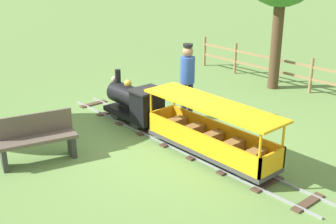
{
  "coord_description": "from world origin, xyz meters",
  "views": [
    {
      "loc": [
        -5.13,
        -5.84,
        3.44
      ],
      "look_at": [
        0.0,
        -0.0,
        0.55
      ],
      "focal_mm": 47.26,
      "sensor_mm": 36.0,
      "label": 1
    }
  ],
  "objects_px": {
    "passenger_car": "(210,136)",
    "conductor_person": "(187,76)",
    "locomotive": "(135,102)",
    "park_bench": "(37,138)"
  },
  "relations": [
    {
      "from": "passenger_car",
      "to": "conductor_person",
      "type": "xyz_separation_m",
      "value": [
        1.02,
        1.65,
        0.53
      ]
    },
    {
      "from": "locomotive",
      "to": "conductor_person",
      "type": "xyz_separation_m",
      "value": [
        1.02,
        -0.47,
        0.47
      ]
    },
    {
      "from": "locomotive",
      "to": "passenger_car",
      "type": "relative_size",
      "value": 0.54
    },
    {
      "from": "passenger_car",
      "to": "park_bench",
      "type": "height_order",
      "value": "passenger_car"
    },
    {
      "from": "passenger_car",
      "to": "locomotive",
      "type": "bearing_deg",
      "value": 90.0
    },
    {
      "from": "locomotive",
      "to": "park_bench",
      "type": "distance_m",
      "value": 2.29
    },
    {
      "from": "locomotive",
      "to": "park_bench",
      "type": "relative_size",
      "value": 1.06
    },
    {
      "from": "passenger_car",
      "to": "conductor_person",
      "type": "bearing_deg",
      "value": 58.26
    },
    {
      "from": "locomotive",
      "to": "park_bench",
      "type": "bearing_deg",
      "value": -173.73
    },
    {
      "from": "passenger_car",
      "to": "conductor_person",
      "type": "distance_m",
      "value": 2.01
    }
  ]
}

